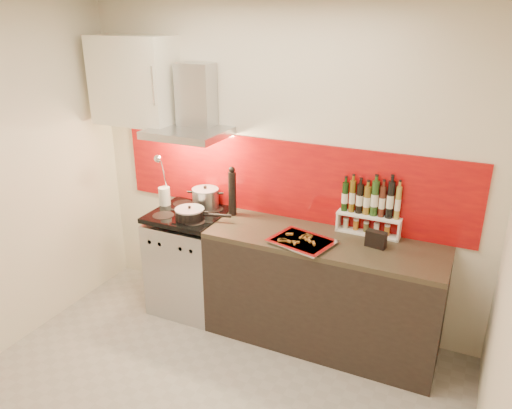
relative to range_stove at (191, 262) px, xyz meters
The scene contains 13 objects.
back_wall 1.15m from the range_stove, 23.53° to the left, with size 3.40×0.02×2.60m, color silver.
backsplash 1.12m from the range_stove, 21.33° to the left, with size 3.00×0.02×0.64m, color maroon.
range_stove is the anchor object (origin of this frame).
counter 1.20m from the range_stove, ahead, with size 1.80×0.60×0.90m.
range_hood 1.31m from the range_stove, 90.00° to the left, with size 0.62×0.50×0.61m.
upper_cabinet 1.61m from the range_stove, 166.72° to the left, with size 0.70×0.35×0.72m, color white.
stock_pot 0.58m from the range_stove, 65.77° to the left, with size 0.23×0.23×0.20m.
saute_pan 0.53m from the range_stove, 48.24° to the right, with size 0.46×0.24×0.11m.
utensil_jar 0.66m from the range_stove, 168.52° to the left, with size 0.10×0.15×0.48m.
pepper_mill 0.76m from the range_stove, 21.57° to the left, with size 0.07×0.07×0.42m.
step_shelf 1.63m from the range_stove, ahead, with size 0.48×0.13×0.44m.
caddy_box 1.65m from the range_stove, ahead, with size 0.15×0.06×0.13m, color black.
baking_tray 1.17m from the range_stove, ahead, with size 0.51×0.44×0.03m.
Camera 1 is at (1.47, -2.17, 2.51)m, focal length 35.00 mm.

